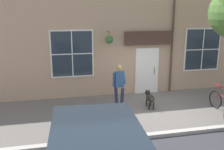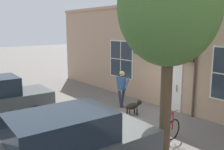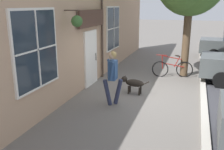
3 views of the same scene
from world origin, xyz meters
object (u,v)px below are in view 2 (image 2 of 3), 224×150
Objects in this scene: pedestrian_walking at (122,85)px; street_tree_by_curb at (168,11)px; dog_on_leash at (133,106)px; leaning_bicycle at (167,133)px; parked_car_mid_block at (68,148)px.

pedestrian_walking is 0.30× the size of street_tree_by_curb.
dog_on_leash is 0.62× the size of leaning_bicycle.
leaning_bicycle is (1.10, 2.63, -0.02)m from dog_on_leash.
pedestrian_walking is 0.99× the size of leaning_bicycle.
street_tree_by_curb is (1.89, 3.98, 3.02)m from pedestrian_walking.
parked_car_mid_block is (2.90, -0.38, -3.16)m from street_tree_by_curb.
dog_on_leash is (0.36, 1.16, -0.62)m from pedestrian_walking.
parked_car_mid_block reaches higher than pedestrian_walking.
leaning_bicycle is 0.39× the size of parked_car_mid_block.
pedestrian_walking is 0.39× the size of parked_car_mid_block.
parked_car_mid_block is (4.43, 2.44, 0.48)m from dog_on_leash.
leaning_bicycle is at bearing 176.88° from parked_car_mid_block.
parked_car_mid_block is at bearing 36.88° from pedestrian_walking.
street_tree_by_curb is 4.31m from parked_car_mid_block.
pedestrian_walking is at bearing -115.44° from street_tree_by_curb.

